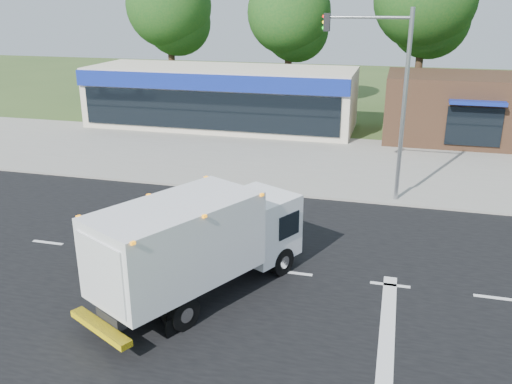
% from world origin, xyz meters
% --- Properties ---
extents(ground, '(120.00, 120.00, 0.00)m').
position_xyz_m(ground, '(0.00, 0.00, 0.00)').
color(ground, '#385123').
rests_on(ground, ground).
extents(road_asphalt, '(60.00, 14.00, 0.02)m').
position_xyz_m(road_asphalt, '(0.00, 0.00, 0.00)').
color(road_asphalt, black).
rests_on(road_asphalt, ground).
extents(sidewalk, '(60.00, 2.40, 0.12)m').
position_xyz_m(sidewalk, '(0.00, 8.20, 0.06)').
color(sidewalk, gray).
rests_on(sidewalk, ground).
extents(parking_apron, '(60.00, 9.00, 0.02)m').
position_xyz_m(parking_apron, '(0.00, 14.00, 0.01)').
color(parking_apron, gray).
rests_on(parking_apron, ground).
extents(lane_markings, '(55.20, 7.00, 0.01)m').
position_xyz_m(lane_markings, '(1.35, -1.35, 0.02)').
color(lane_markings, silver).
rests_on(lane_markings, road_asphalt).
extents(ems_box_truck, '(5.17, 7.23, 3.12)m').
position_xyz_m(ems_box_truck, '(-2.40, -2.06, 1.80)').
color(ems_box_truck, black).
rests_on(ems_box_truck, ground).
extents(emergency_worker, '(0.61, 0.69, 1.69)m').
position_xyz_m(emergency_worker, '(-6.55, -1.41, 0.84)').
color(emergency_worker, '#CAC187').
rests_on(emergency_worker, ground).
extents(retail_strip_mall, '(18.00, 6.20, 4.00)m').
position_xyz_m(retail_strip_mall, '(-9.00, 19.93, 2.01)').
color(retail_strip_mall, beige).
rests_on(retail_strip_mall, ground).
extents(brown_storefront, '(10.00, 6.70, 4.00)m').
position_xyz_m(brown_storefront, '(7.00, 19.98, 2.00)').
color(brown_storefront, '#382316').
rests_on(brown_storefront, ground).
extents(traffic_signal_pole, '(3.51, 0.25, 8.00)m').
position_xyz_m(traffic_signal_pole, '(2.35, 7.60, 4.92)').
color(traffic_signal_pole, gray).
rests_on(traffic_signal_pole, ground).
extents(background_trees, '(36.77, 7.39, 12.10)m').
position_xyz_m(background_trees, '(-0.85, 28.16, 7.38)').
color(background_trees, '#332114').
rests_on(background_trees, ground).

